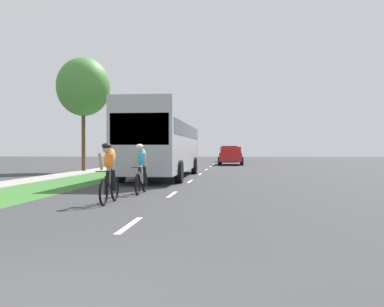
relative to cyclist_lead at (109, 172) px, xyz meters
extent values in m
plane|color=#38383A|center=(1.31, 12.43, -0.81)|extent=(120.00, 120.00, 0.00)
cube|color=#38722D|center=(-3.63, 12.43, -0.81)|extent=(2.75, 70.00, 0.01)
cube|color=#9E998E|center=(-5.83, 12.43, -0.81)|extent=(1.65, 70.00, 0.10)
cube|color=white|center=(1.31, -3.17, -0.81)|extent=(0.12, 1.80, 0.01)
cube|color=white|center=(1.31, 2.43, -0.81)|extent=(0.12, 1.80, 0.01)
cube|color=white|center=(1.31, 8.03, -0.81)|extent=(0.12, 1.80, 0.01)
cube|color=white|center=(1.31, 13.63, -0.81)|extent=(0.12, 1.80, 0.01)
cube|color=white|center=(1.31, 19.23, -0.81)|extent=(0.12, 1.80, 0.01)
cube|color=white|center=(1.31, 24.83, -0.81)|extent=(0.12, 1.80, 0.01)
cube|color=white|center=(1.31, 30.43, -0.81)|extent=(0.12, 1.80, 0.01)
cube|color=white|center=(1.31, 36.03, -0.81)|extent=(0.12, 1.80, 0.01)
cube|color=white|center=(1.31, 41.63, -0.81)|extent=(0.12, 1.80, 0.01)
torus|color=black|center=(0.00, 0.55, -0.47)|extent=(0.06, 0.68, 0.68)
torus|color=black|center=(0.00, -0.49, -0.47)|extent=(0.06, 0.68, 0.68)
cylinder|color=black|center=(0.00, -0.07, -0.29)|extent=(0.04, 0.59, 0.43)
cylinder|color=black|center=(0.00, 0.21, -0.19)|extent=(0.04, 0.04, 0.55)
cylinder|color=black|center=(0.00, -0.02, 0.04)|extent=(0.03, 0.55, 0.03)
cylinder|color=black|center=(0.00, -0.47, 0.05)|extent=(0.42, 0.02, 0.02)
ellipsoid|color=orange|center=(0.00, 0.05, 0.37)|extent=(0.30, 0.54, 0.63)
sphere|color=tan|center=(0.00, -0.23, 0.61)|extent=(0.20, 0.20, 0.20)
ellipsoid|color=black|center=(0.00, -0.23, 0.69)|extent=(0.24, 0.28, 0.16)
cylinder|color=tan|center=(-0.16, -0.23, 0.29)|extent=(0.07, 0.26, 0.45)
cylinder|color=tan|center=(0.16, -0.23, 0.29)|extent=(0.07, 0.26, 0.45)
cylinder|color=black|center=(-0.10, 0.13, -0.29)|extent=(0.10, 0.30, 0.60)
cylinder|color=black|center=(0.10, 0.08, -0.19)|extent=(0.10, 0.25, 0.61)
torus|color=black|center=(0.30, 3.10, -0.47)|extent=(0.06, 0.68, 0.68)
torus|color=black|center=(0.30, 2.06, -0.47)|extent=(0.06, 0.68, 0.68)
cylinder|color=silver|center=(0.30, 2.48, -0.29)|extent=(0.04, 0.59, 0.43)
cylinder|color=silver|center=(0.30, 2.76, -0.19)|extent=(0.04, 0.04, 0.55)
cylinder|color=silver|center=(0.30, 2.53, 0.04)|extent=(0.03, 0.55, 0.03)
cylinder|color=black|center=(0.30, 2.08, 0.05)|extent=(0.42, 0.02, 0.02)
ellipsoid|color=#26A5CC|center=(0.30, 2.60, 0.37)|extent=(0.30, 0.54, 0.63)
sphere|color=tan|center=(0.30, 2.32, 0.61)|extent=(0.20, 0.20, 0.20)
ellipsoid|color=white|center=(0.30, 2.32, 0.69)|extent=(0.24, 0.28, 0.16)
cylinder|color=tan|center=(0.14, 2.32, 0.29)|extent=(0.07, 0.26, 0.45)
cylinder|color=tan|center=(0.46, 2.32, 0.29)|extent=(0.07, 0.26, 0.45)
cylinder|color=black|center=(0.20, 2.68, -0.29)|extent=(0.10, 0.30, 0.60)
cylinder|color=black|center=(0.40, 2.63, -0.19)|extent=(0.10, 0.25, 0.61)
cube|color=#A5A8AD|center=(-0.29, 10.74, 1.12)|extent=(2.50, 11.60, 3.10)
cube|color=#1E2833|center=(-0.29, 10.74, 1.52)|extent=(2.52, 10.67, 0.64)
cube|color=#1E2833|center=(-0.29, 4.97, 1.37)|extent=(2.25, 0.06, 1.20)
cylinder|color=black|center=(-1.54, 6.97, -0.33)|extent=(0.28, 0.96, 0.96)
cylinder|color=black|center=(0.96, 6.97, -0.33)|extent=(0.28, 0.96, 0.96)
cylinder|color=black|center=(-1.54, 13.93, -0.33)|extent=(0.28, 0.96, 0.96)
cylinder|color=black|center=(0.96, 13.93, -0.33)|extent=(0.28, 0.96, 0.96)
cube|color=red|center=(2.93, 28.98, -0.09)|extent=(1.96, 5.10, 0.76)
cube|color=red|center=(2.93, 28.21, 0.51)|extent=(1.80, 1.78, 0.64)
cube|color=#1E2833|center=(2.93, 27.50, 0.49)|extent=(1.67, 0.08, 0.52)
cube|color=red|center=(2.03, 30.00, 0.21)|extent=(0.08, 2.81, 0.40)
cube|color=red|center=(3.83, 30.00, 0.21)|extent=(0.08, 2.81, 0.40)
cube|color=red|center=(2.93, 31.49, 0.21)|extent=(1.80, 0.08, 0.40)
cylinder|color=black|center=(1.95, 27.45, -0.43)|extent=(0.26, 0.76, 0.76)
cylinder|color=black|center=(3.91, 27.45, -0.43)|extent=(0.26, 0.76, 0.76)
cylinder|color=black|center=(1.95, 30.51, -0.43)|extent=(0.26, 0.76, 0.76)
cylinder|color=black|center=(3.91, 30.51, -0.43)|extent=(0.26, 0.76, 0.76)
cube|color=maroon|center=(2.73, 38.72, 0.00)|extent=(1.90, 4.70, 1.00)
cube|color=maroon|center=(2.73, 38.92, 0.72)|extent=(1.71, 2.91, 0.52)
cube|color=#1E2833|center=(2.73, 37.66, 0.60)|extent=(1.56, 0.08, 0.44)
cylinder|color=black|center=(1.78, 37.31, -0.45)|extent=(0.25, 0.72, 0.72)
cylinder|color=black|center=(3.68, 37.31, -0.45)|extent=(0.25, 0.72, 0.72)
cylinder|color=black|center=(1.78, 40.13, -0.45)|extent=(0.25, 0.72, 0.72)
cylinder|color=black|center=(3.68, 40.13, -0.45)|extent=(0.25, 0.72, 0.72)
cube|color=black|center=(2.86, 47.95, -0.17)|extent=(1.76, 4.30, 0.76)
cube|color=black|center=(2.86, 48.10, 0.45)|extent=(1.55, 2.24, 0.52)
cube|color=#1E2833|center=(2.86, 47.13, 0.43)|extent=(1.44, 0.08, 0.44)
cylinder|color=black|center=(1.98, 46.62, -0.49)|extent=(0.22, 0.64, 0.64)
cylinder|color=black|center=(3.74, 46.62, -0.49)|extent=(0.22, 0.64, 0.64)
cylinder|color=black|center=(1.98, 49.28, -0.49)|extent=(0.22, 0.64, 0.64)
cylinder|color=black|center=(3.74, 49.28, -0.49)|extent=(0.22, 0.64, 0.64)
cylinder|color=brown|center=(-6.35, 16.02, 1.21)|extent=(0.24, 0.24, 4.05)
ellipsoid|color=#478438|center=(-6.35, 16.02, 4.60)|extent=(3.39, 3.39, 3.72)
camera|label=1|loc=(3.26, -11.16, 0.60)|focal=41.01mm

